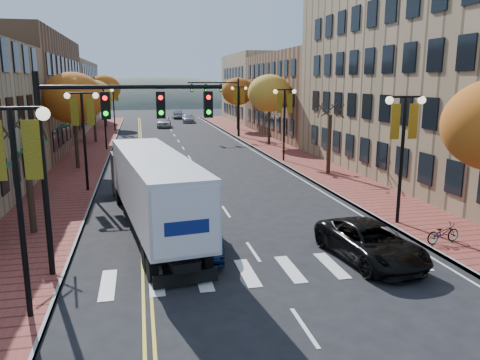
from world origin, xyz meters
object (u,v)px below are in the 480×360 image
navy_sedan (201,235)px  black_suv (370,242)px  semi_truck (150,184)px  bicycle (443,233)px

navy_sedan → black_suv: bearing=-13.6°
semi_truck → bicycle: size_ratio=9.05×
navy_sedan → bicycle: navy_sedan is taller
semi_truck → bicycle: 12.79m
semi_truck → navy_sedan: semi_truck is taller
semi_truck → bicycle: semi_truck is taller
semi_truck → black_suv: 9.97m
black_suv → bicycle: black_suv is taller
bicycle → semi_truck: bearing=57.5°
navy_sedan → bicycle: 9.92m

